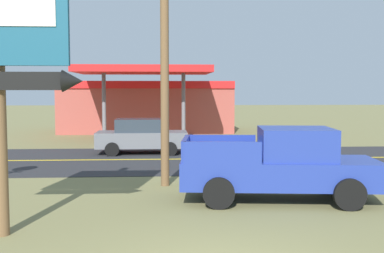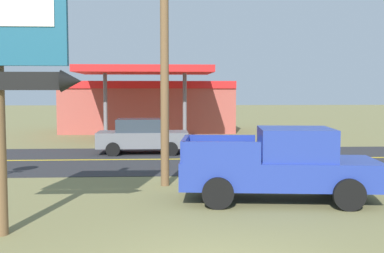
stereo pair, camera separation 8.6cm
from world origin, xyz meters
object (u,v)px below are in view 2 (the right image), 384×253
(gas_station, at_px, (149,105))
(car_grey_near_lane, at_px, (142,136))
(pickup_blue_parked_on_lawn, at_px, (281,165))
(utility_pole, at_px, (164,30))

(gas_station, xyz_separation_m, car_grey_near_lane, (0.12, -12.37, -1.11))
(gas_station, relative_size, pickup_blue_parked_on_lawn, 2.23)
(utility_pole, xyz_separation_m, car_grey_near_lane, (-1.08, 7.56, -3.96))
(utility_pole, relative_size, pickup_blue_parked_on_lawn, 1.68)
(gas_station, height_order, pickup_blue_parked_on_lawn, gas_station)
(pickup_blue_parked_on_lawn, bearing_deg, car_grey_near_lane, 113.14)
(utility_pole, xyz_separation_m, gas_station, (-1.20, 19.93, -2.85))
(utility_pole, distance_m, car_grey_near_lane, 8.60)
(utility_pole, distance_m, pickup_blue_parked_on_lawn, 5.39)
(car_grey_near_lane, bearing_deg, gas_station, 90.57)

